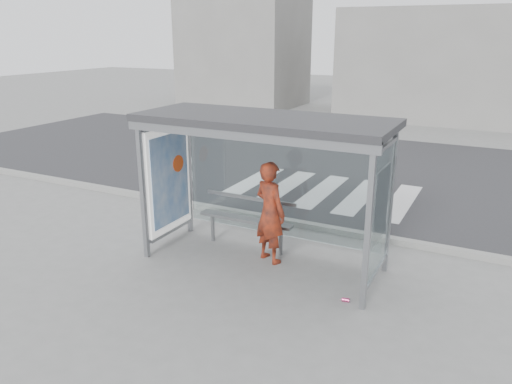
% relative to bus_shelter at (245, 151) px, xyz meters
% --- Properties ---
extents(ground, '(80.00, 80.00, 0.00)m').
position_rel_bus_shelter_xyz_m(ground, '(0.37, -0.06, -1.98)').
color(ground, slate).
rests_on(ground, ground).
extents(road, '(30.00, 10.00, 0.01)m').
position_rel_bus_shelter_xyz_m(road, '(0.37, 6.94, -1.98)').
color(road, '#2C2C2F').
rests_on(road, ground).
extents(curb, '(30.00, 0.18, 0.12)m').
position_rel_bus_shelter_xyz_m(curb, '(0.37, 1.89, -1.92)').
color(curb, gray).
rests_on(curb, ground).
extents(crosswalk, '(4.55, 3.00, 0.00)m').
position_rel_bus_shelter_xyz_m(crosswalk, '(-0.13, 4.44, -1.98)').
color(crosswalk, silver).
rests_on(crosswalk, ground).
extents(bus_shelter, '(4.25, 1.65, 2.62)m').
position_rel_bus_shelter_xyz_m(bus_shelter, '(0.00, 0.00, 0.00)').
color(bus_shelter, gray).
rests_on(bus_shelter, ground).
extents(building_left, '(6.00, 5.00, 6.00)m').
position_rel_bus_shelter_xyz_m(building_left, '(-9.63, 17.94, 1.02)').
color(building_left, gray).
rests_on(building_left, ground).
extents(building_center, '(8.00, 5.00, 5.00)m').
position_rel_bus_shelter_xyz_m(building_center, '(0.37, 17.94, 0.52)').
color(building_center, gray).
rests_on(building_center, ground).
extents(person, '(0.78, 0.66, 1.83)m').
position_rel_bus_shelter_xyz_m(person, '(0.43, 0.12, -1.07)').
color(person, '#CA5713').
rests_on(person, ground).
extents(bench, '(1.87, 0.32, 0.97)m').
position_rel_bus_shelter_xyz_m(bench, '(-0.21, 0.44, -1.41)').
color(bench, slate).
rests_on(bench, ground).
extents(soda_can, '(0.12, 0.08, 0.06)m').
position_rel_bus_shelter_xyz_m(soda_can, '(2.09, -0.68, -1.95)').
color(soda_can, '#DE4180').
rests_on(soda_can, ground).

